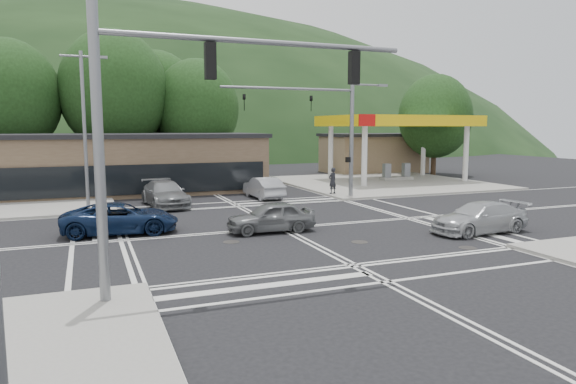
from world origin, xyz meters
name	(u,v)px	position (x,y,z in m)	size (l,w,h in m)	color
ground	(281,228)	(0.00, 0.00, 0.00)	(120.00, 120.00, 0.00)	black
sidewalk_ne	(383,183)	(15.00, 15.00, 0.07)	(16.00, 16.00, 0.15)	gray
gas_station_canopy	(398,124)	(16.99, 15.99, 5.04)	(12.32, 8.34, 5.75)	silver
convenience_store	(373,154)	(20.00, 25.00, 1.90)	(10.00, 6.00, 3.80)	#846B4F
commercial_row	(94,166)	(-8.00, 17.00, 2.00)	(24.00, 8.00, 4.00)	brown
hill_north	(129,150)	(0.00, 90.00, 0.00)	(252.00, 126.00, 140.00)	black
tree_n_a	(8,97)	(-14.00, 24.00, 7.14)	(8.00, 8.00, 11.75)	#382619
tree_n_b	(114,91)	(-6.00, 24.00, 7.79)	(9.00, 9.00, 12.98)	#382619
tree_n_c	(197,108)	(1.00, 24.00, 6.49)	(7.60, 7.60, 10.87)	#382619
tree_n_e	(156,102)	(-2.00, 28.00, 7.14)	(8.40, 8.40, 11.98)	#382619
tree_ne	(435,116)	(24.00, 20.00, 5.84)	(7.20, 7.20, 9.99)	#382619
streetlight_nw	(85,122)	(-8.44, 9.00, 5.05)	(2.50, 0.25, 9.00)	slate
signal_mast_ne	(335,123)	(6.95, 8.20, 5.07)	(11.65, 0.30, 8.00)	slate
signal_mast_sw	(168,115)	(-6.39, -8.20, 5.12)	(9.14, 0.28, 8.00)	slate
car_blue_west	(120,218)	(-7.18, 1.51, 0.71)	(2.34, 5.07, 1.41)	#0D1D3D
car_grey_center	(271,217)	(-0.74, -0.62, 0.69)	(1.63, 4.04, 1.38)	slate
car_silver_east	(479,218)	(8.04, -4.28, 0.69)	(1.94, 4.77, 1.38)	#A6A9AD
car_queue_a	(264,188)	(2.57, 10.08, 0.72)	(1.53, 4.39, 1.45)	#A2A3A9
car_queue_b	(253,178)	(3.80, 16.19, 0.78)	(1.83, 4.56, 1.55)	silver
car_northbound	(165,194)	(-4.12, 9.00, 0.76)	(2.14, 5.27, 1.53)	slate
pedestrian	(333,181)	(7.50, 9.57, 1.06)	(0.66, 0.44, 1.82)	black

